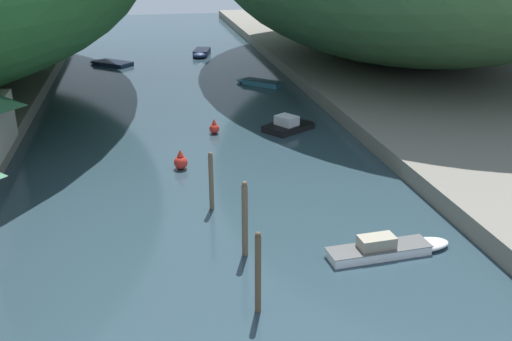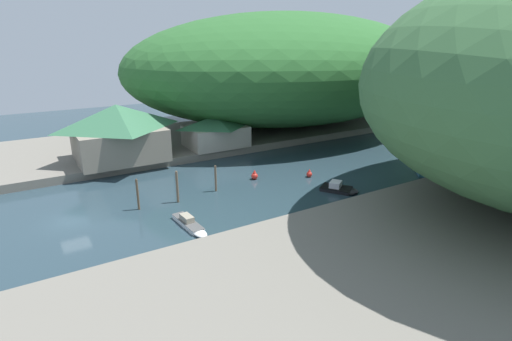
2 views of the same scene
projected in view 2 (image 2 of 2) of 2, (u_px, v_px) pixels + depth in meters
water_surface at (322, 168)px, 51.73m from camera, size 130.00×130.00×0.00m
left_bank at (240, 132)px, 69.40m from camera, size 22.00×120.00×1.03m
right_bank at (493, 232)px, 33.72m from camera, size 22.00×120.00×1.03m
hillside_left at (289, 68)px, 72.45m from camera, size 42.90×60.06×19.44m
waterfront_building at (118, 131)px, 51.22m from camera, size 10.05×11.56×7.09m
boathouse_shed at (216, 130)px, 57.75m from camera, size 6.85×8.96×4.48m
boat_far_upstream at (190, 225)px, 35.58m from camera, size 5.60×1.47×0.93m
boat_red_skiff at (397, 137)px, 67.31m from camera, size 5.08×4.80×0.41m
boat_white_cruiser at (465, 147)px, 60.42m from camera, size 2.60×4.44×0.69m
boat_near_quay at (421, 170)px, 50.38m from camera, size 4.15×4.03×0.46m
boat_navy_launch at (339, 188)px, 43.98m from camera, size 4.49×3.92×1.06m
mooring_post_nearest at (138, 194)px, 38.89m from camera, size 0.22×0.22×3.23m
mooring_post_second at (177, 187)px, 40.60m from camera, size 0.26×0.26×3.41m
mooring_post_middle at (216, 178)px, 43.63m from camera, size 0.24×0.24×3.02m
channel_buoy_near at (309, 174)px, 48.39m from camera, size 0.69×0.69×1.04m
channel_buoy_far at (255, 176)px, 47.62m from camera, size 0.80×0.80×1.20m
person_on_quay at (204, 143)px, 55.90m from camera, size 0.24×0.39×1.69m
person_by_boathouse at (100, 160)px, 48.33m from camera, size 0.31×0.42×1.69m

